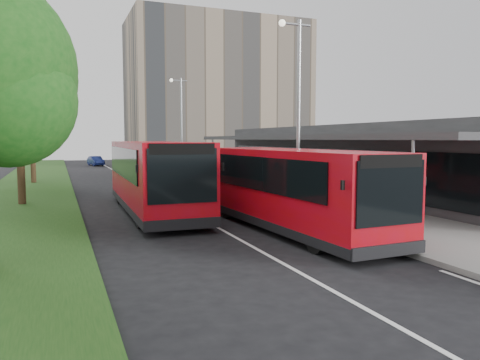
# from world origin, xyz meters

# --- Properties ---
(ground) EXTENTS (120.00, 120.00, 0.00)m
(ground) POSITION_xyz_m (0.00, 0.00, 0.00)
(ground) COLOR black
(ground) RESTS_ON ground
(pavement) EXTENTS (5.00, 80.00, 0.15)m
(pavement) POSITION_xyz_m (6.00, 20.00, 0.07)
(pavement) COLOR slate
(pavement) RESTS_ON ground
(grass_verge) EXTENTS (5.00, 80.00, 0.10)m
(grass_verge) POSITION_xyz_m (-7.00, 20.00, 0.05)
(grass_verge) COLOR #1B4315
(grass_verge) RESTS_ON ground
(lane_centre_line) EXTENTS (0.12, 70.00, 0.01)m
(lane_centre_line) POSITION_xyz_m (0.00, 15.00, 0.01)
(lane_centre_line) COLOR silver
(lane_centre_line) RESTS_ON ground
(kerb_dashes) EXTENTS (0.12, 56.00, 0.01)m
(kerb_dashes) POSITION_xyz_m (3.30, 19.00, 0.01)
(kerb_dashes) COLOR silver
(kerb_dashes) RESTS_ON ground
(office_block) EXTENTS (22.00, 12.00, 18.00)m
(office_block) POSITION_xyz_m (14.00, 42.00, 9.00)
(office_block) COLOR gray
(office_block) RESTS_ON ground
(station_building) EXTENTS (7.70, 26.00, 4.00)m
(station_building) POSITION_xyz_m (10.86, 8.00, 2.04)
(station_building) COLOR #2B2B2E
(station_building) RESTS_ON ground
(tree_mid) EXTENTS (5.48, 5.48, 8.81)m
(tree_mid) POSITION_xyz_m (-7.01, 9.05, 5.69)
(tree_mid) COLOR #382416
(tree_mid) RESTS_ON ground
(tree_far) EXTENTS (5.23, 5.23, 8.41)m
(tree_far) POSITION_xyz_m (-7.01, 21.05, 5.43)
(tree_far) COLOR #382416
(tree_far) RESTS_ON ground
(lamp_post_near) EXTENTS (1.44, 0.28, 8.00)m
(lamp_post_near) POSITION_xyz_m (4.12, 2.00, 4.72)
(lamp_post_near) COLOR gray
(lamp_post_near) RESTS_ON pavement
(lamp_post_far) EXTENTS (1.44, 0.28, 8.00)m
(lamp_post_far) POSITION_xyz_m (4.12, 22.00, 4.72)
(lamp_post_far) COLOR gray
(lamp_post_far) RESTS_ON pavement
(bus_main) EXTENTS (3.08, 10.18, 2.85)m
(bus_main) POSITION_xyz_m (2.21, -1.13, 1.46)
(bus_main) COLOR #B7090D
(bus_main) RESTS_ON ground
(bus_second) EXTENTS (3.01, 10.99, 3.10)m
(bus_second) POSITION_xyz_m (-1.45, 4.63, 1.59)
(bus_second) COLOR #B7090D
(bus_second) RESTS_ON ground
(litter_bin) EXTENTS (0.56, 0.56, 0.87)m
(litter_bin) POSITION_xyz_m (5.62, 9.47, 0.59)
(litter_bin) COLOR #392917
(litter_bin) RESTS_ON pavement
(bollard) EXTENTS (0.18, 0.18, 0.91)m
(bollard) POSITION_xyz_m (5.51, 16.81, 0.60)
(bollard) COLOR yellow
(bollard) RESTS_ON pavement
(car_near) EXTENTS (1.56, 3.83, 1.30)m
(car_near) POSITION_xyz_m (1.31, 37.70, 0.65)
(car_near) COLOR #500C0B
(car_near) RESTS_ON ground
(car_far) EXTENTS (1.90, 3.69, 1.16)m
(car_far) POSITION_xyz_m (-1.06, 43.39, 0.58)
(car_far) COLOR navy
(car_far) RESTS_ON ground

